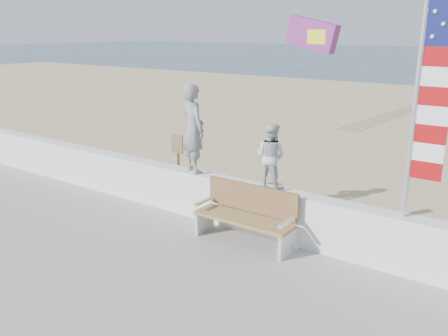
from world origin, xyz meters
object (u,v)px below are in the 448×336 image
(flag, at_px, (427,89))
(child, at_px, (271,156))
(bench, at_px, (246,214))
(adult, at_px, (193,129))

(flag, bearing_deg, child, 179.99)
(child, distance_m, flag, 2.76)
(flag, bearing_deg, bench, -170.13)
(adult, height_order, flag, flag)
(child, bearing_deg, bench, 67.40)
(adult, relative_size, child, 1.48)
(child, relative_size, flag, 0.33)
(adult, xyz_separation_m, bench, (1.52, -0.45, -1.25))
(bench, distance_m, flag, 3.51)
(adult, distance_m, flag, 4.26)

